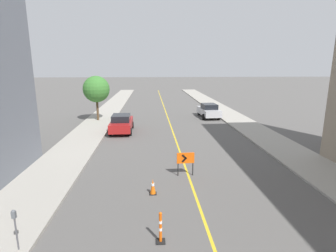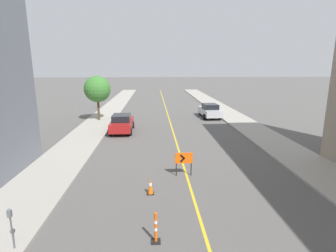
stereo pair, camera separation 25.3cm
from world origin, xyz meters
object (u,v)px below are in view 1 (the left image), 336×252
delineator_post_rear (160,229)px  parked_car_curb_mid (209,111)px  parking_meter_near_curb (15,222)px  traffic_cone_third (153,187)px  street_tree_left_near (96,89)px  arrow_barricade_primary (186,159)px  parked_car_curb_near (122,123)px

delineator_post_rear → parked_car_curb_mid: size_ratio=0.25×
parked_car_curb_mid → parking_meter_near_curb: parked_car_curb_mid is taller
traffic_cone_third → delineator_post_rear: bearing=-86.5°
delineator_post_rear → parking_meter_near_curb: (-4.48, -0.22, 0.62)m
traffic_cone_third → street_tree_left_near: size_ratio=0.16×
traffic_cone_third → parking_meter_near_curb: size_ratio=0.53×
parked_car_curb_mid → parking_meter_near_curb: 24.27m
delineator_post_rear → arrow_barricade_primary: arrow_barricade_primary is taller
traffic_cone_third → parked_car_curb_mid: (6.62, 18.06, 0.44)m
traffic_cone_third → delineator_post_rear: 3.42m
traffic_cone_third → street_tree_left_near: (-5.65, 16.83, 3.04)m
delineator_post_rear → street_tree_left_near: size_ratio=0.24×
parked_car_curb_near → traffic_cone_third: bearing=-77.9°
parked_car_curb_near → street_tree_left_near: size_ratio=0.93×
traffic_cone_third → parked_car_curb_mid: size_ratio=0.17×
traffic_cone_third → parked_car_curb_mid: parked_car_curb_mid is taller
parked_car_curb_near → parked_car_curb_mid: same height
delineator_post_rear → parked_car_curb_mid: (6.40, 21.47, 0.33)m
delineator_post_rear → arrow_barricade_primary: bearing=73.9°
traffic_cone_third → arrow_barricade_primary: arrow_barricade_primary is taller
parked_car_curb_mid → street_tree_left_near: size_ratio=0.94×
parked_car_curb_mid → arrow_barricade_primary: bearing=-110.2°
parked_car_curb_near → street_tree_left_near: 6.36m
arrow_barricade_primary → street_tree_left_near: size_ratio=0.28×
traffic_cone_third → parking_meter_near_curb: 5.66m
parked_car_curb_mid → parking_meter_near_curb: size_ratio=3.19×
arrow_barricade_primary → parking_meter_near_curb: size_ratio=0.93×
traffic_cone_third → parked_car_curb_near: size_ratio=0.17×
delineator_post_rear → parked_car_curb_mid: parked_car_curb_mid is taller
parked_car_curb_near → parking_meter_near_curb: bearing=-96.5°
parking_meter_near_curb → street_tree_left_near: street_tree_left_near is taller
delineator_post_rear → parking_meter_near_curb: parking_meter_near_curb is taller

